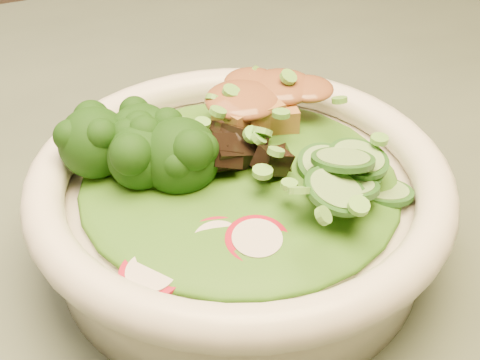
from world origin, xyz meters
name	(u,v)px	position (x,y,z in m)	size (l,w,h in m)	color
dining_table	(23,333)	(0.00, 0.00, 0.64)	(1.20, 0.80, 0.75)	black
salad_bowl	(240,204)	(0.15, -0.09, 0.79)	(0.26, 0.26, 0.07)	white
lettuce_bed	(240,179)	(0.15, -0.09, 0.81)	(0.20, 0.20, 0.02)	#215B13
broccoli_florets	(142,149)	(0.10, -0.06, 0.82)	(0.08, 0.07, 0.04)	black
radish_slices	(220,245)	(0.11, -0.15, 0.81)	(0.11, 0.04, 0.02)	maroon
cucumber_slices	(345,178)	(0.20, -0.13, 0.82)	(0.07, 0.07, 0.03)	#82B866
mushroom_heap	(244,150)	(0.16, -0.08, 0.82)	(0.07, 0.07, 0.04)	black
tofu_cubes	(261,112)	(0.19, -0.04, 0.82)	(0.09, 0.06, 0.03)	#AB7439
peanut_sauce	(261,96)	(0.19, -0.04, 0.83)	(0.07, 0.05, 0.02)	brown
scallion_garnish	(240,148)	(0.15, -0.09, 0.83)	(0.19, 0.19, 0.02)	#61AA3C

